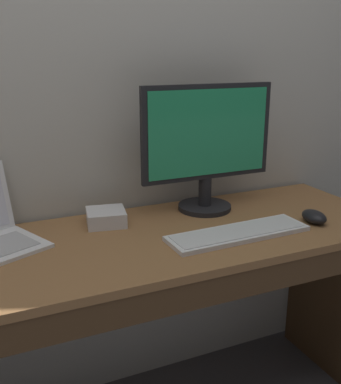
# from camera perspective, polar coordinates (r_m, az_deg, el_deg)

# --- Properties ---
(desk) EXTENTS (1.85, 0.58, 0.77)m
(desk) POSITION_cam_1_polar(r_m,az_deg,el_deg) (1.55, -4.74, -14.18)
(desk) COLOR olive
(desk) RESTS_ON ground
(external_monitor) EXTENTS (0.50, 0.20, 0.46)m
(external_monitor) POSITION_cam_1_polar(r_m,az_deg,el_deg) (1.65, 4.60, 5.69)
(external_monitor) COLOR black
(external_monitor) RESTS_ON desk
(wired_keyboard) EXTENTS (0.48, 0.15, 0.02)m
(wired_keyboard) POSITION_cam_1_polar(r_m,az_deg,el_deg) (1.49, 8.44, -5.09)
(wired_keyboard) COLOR white
(wired_keyboard) RESTS_ON desk
(computer_mouse) EXTENTS (0.07, 0.11, 0.04)m
(computer_mouse) POSITION_cam_1_polar(r_m,az_deg,el_deg) (1.66, 17.45, -2.95)
(computer_mouse) COLOR black
(computer_mouse) RESTS_ON desk
(external_drive_box) EXTENTS (0.15, 0.15, 0.05)m
(external_drive_box) POSITION_cam_1_polar(r_m,az_deg,el_deg) (1.58, -8.03, -3.12)
(external_drive_box) COLOR silver
(external_drive_box) RESTS_ON desk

